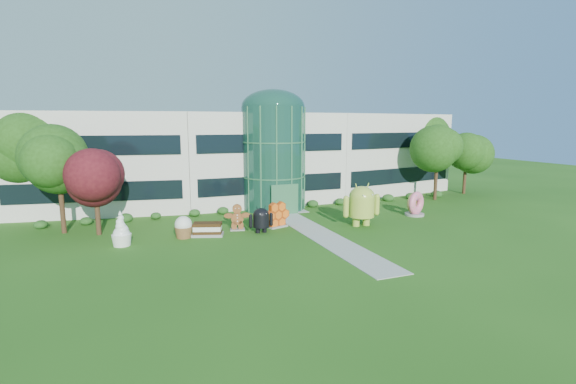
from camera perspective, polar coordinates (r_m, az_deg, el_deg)
name	(u,v)px	position (r m, az deg, el deg)	size (l,w,h in m)	color
ground	(329,240)	(30.32, 5.63, -6.49)	(140.00, 140.00, 0.00)	#215114
building	(255,157)	(46.07, -4.49, 4.85)	(46.00, 15.00, 9.30)	beige
atrium	(273,159)	(40.36, -2.01, 4.59)	(6.00, 6.00, 9.80)	#194738
walkway	(317,233)	(32.05, 4.01, -5.56)	(2.40, 20.00, 0.04)	#9E9E93
tree_red	(96,195)	(33.94, -24.75, -0.42)	(4.00, 4.00, 6.00)	#3F0C14
trees_backdrop	(270,165)	(41.37, -2.47, 3.73)	(52.00, 8.00, 8.40)	#1F4310
android_green	(362,203)	(34.31, 10.04, -1.43)	(3.38, 2.26, 3.84)	#A5BE3D
android_black	(261,218)	(31.83, -3.71, -3.61)	(1.98, 1.33, 2.25)	black
donut	(415,203)	(39.36, 16.96, -1.50)	(2.15, 1.03, 2.23)	#DA5382
gingerbread	(237,217)	(32.82, -6.96, -3.41)	(2.26, 0.87, 2.09)	maroon
ice_cream_sandwich	(208,229)	(31.58, -10.94, -5.02)	(2.28, 1.14, 1.01)	black
honeycomb	(277,216)	(33.46, -1.48, -3.28)	(2.38, 0.85, 1.87)	orange
froyo	(121,229)	(30.61, -21.87, -4.66)	(1.40, 1.40, 2.41)	white
cupcake	(183,227)	(31.39, -14.11, -4.65)	(1.35, 1.35, 1.62)	white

